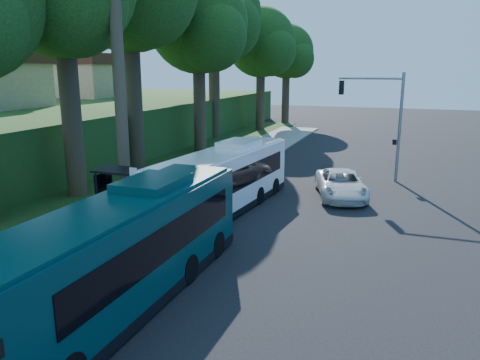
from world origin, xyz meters
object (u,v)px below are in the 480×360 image
at_px(teal_bus, 123,251).
at_px(pickup, 341,184).
at_px(bus_shelter, 126,184).
at_px(white_bus, 224,179).

xyz_separation_m(teal_bus, pickup, (4.55, 14.99, -1.02)).
distance_m(bus_shelter, white_bus, 4.92).
relative_size(bus_shelter, white_bus, 0.27).
distance_m(white_bus, teal_bus, 10.27).
bearing_deg(bus_shelter, white_bus, 37.62).
bearing_deg(teal_bus, pickup, 73.59).
relative_size(white_bus, pickup, 2.14).
xyz_separation_m(white_bus, pickup, (5.31, 4.76, -0.92)).
xyz_separation_m(bus_shelter, teal_bus, (4.66, -7.24, -0.03)).
relative_size(bus_shelter, pickup, 0.58).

